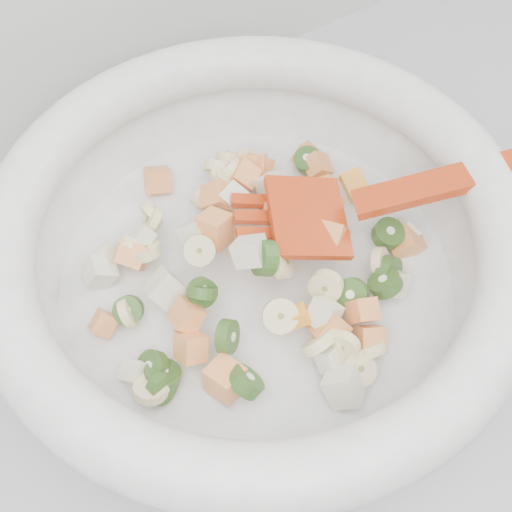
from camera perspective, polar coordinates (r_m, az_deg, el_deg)
counter at (r=0.98m, az=7.79°, el=-13.74°), size 2.00×0.60×0.90m
mixing_bowl at (r=0.49m, az=0.07°, el=0.91°), size 0.50×0.41×0.14m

